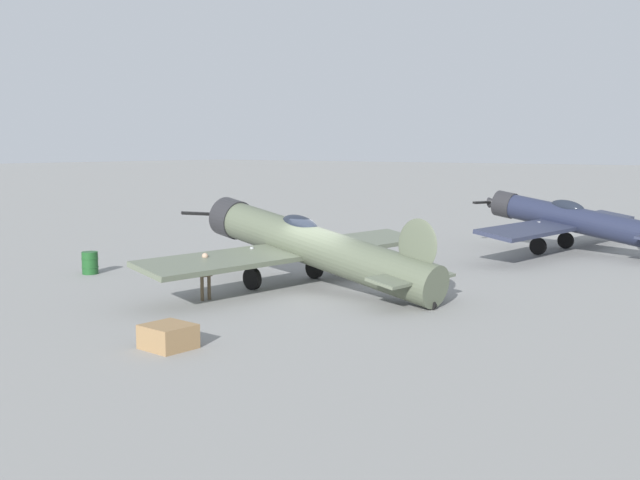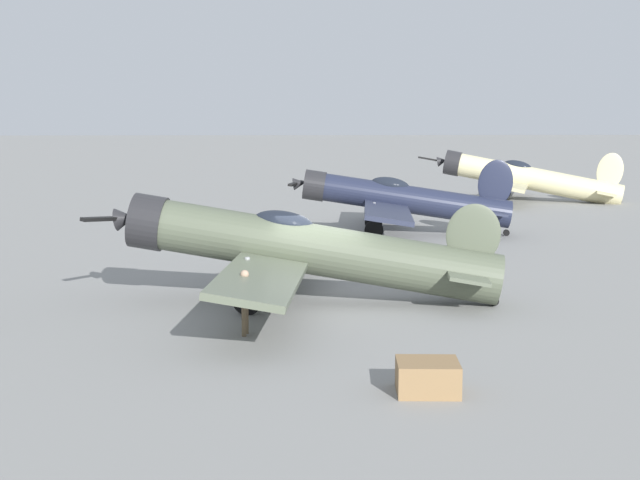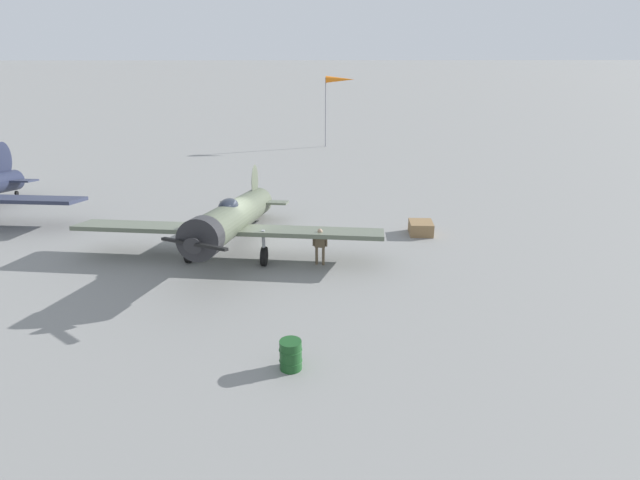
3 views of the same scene
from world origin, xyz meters
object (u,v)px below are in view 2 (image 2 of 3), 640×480
at_px(airplane_foreground, 301,249).
at_px(equipment_crate, 428,377).
at_px(airplane_far_line, 526,178).
at_px(ground_crew_mechanic, 245,296).
at_px(airplane_mid_apron, 398,199).

distance_m(airplane_foreground, equipment_crate, 9.07).
relative_size(airplane_far_line, ground_crew_mechanic, 7.52).
distance_m(airplane_far_line, equipment_crate, 40.73).
distance_m(airplane_far_line, ground_crew_mechanic, 37.43).
height_order(ground_crew_mechanic, equipment_crate, ground_crew_mechanic).
bearing_deg(airplane_far_line, airplane_mid_apron, 74.64).
relative_size(airplane_mid_apron, airplane_far_line, 1.15).
xyz_separation_m(airplane_foreground, ground_crew_mechanic, (-1.44, -3.78, -0.59)).
bearing_deg(airplane_foreground, airplane_far_line, -108.94).
bearing_deg(airplane_mid_apron, equipment_crate, 89.54).
distance_m(airplane_mid_apron, airplane_far_line, 18.24).
relative_size(airplane_foreground, airplane_far_line, 1.10).
bearing_deg(equipment_crate, airplane_mid_apron, 84.05).
xyz_separation_m(airplane_foreground, equipment_crate, (2.19, -8.71, -1.24)).
xyz_separation_m(airplane_foreground, airplane_far_line, (14.36, 30.15, -0.14)).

